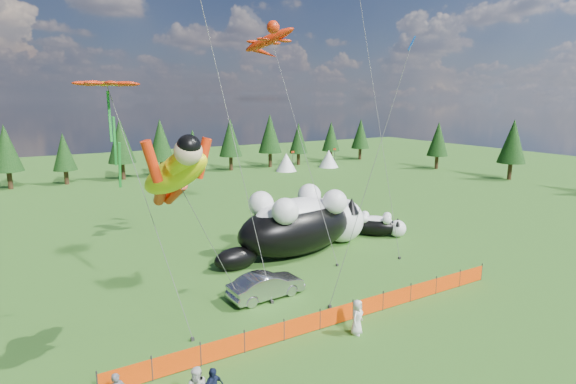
% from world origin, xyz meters
% --- Properties ---
extents(ground, '(160.00, 160.00, 0.00)m').
position_xyz_m(ground, '(0.00, 0.00, 0.00)').
color(ground, '#173D0B').
rests_on(ground, ground).
extents(safety_fence, '(22.06, 0.06, 1.10)m').
position_xyz_m(safety_fence, '(0.00, -3.00, 0.50)').
color(safety_fence, '#262626').
rests_on(safety_fence, ground).
extents(tree_line, '(90.00, 4.00, 8.00)m').
position_xyz_m(tree_line, '(0.00, 45.00, 4.00)').
color(tree_line, black).
rests_on(tree_line, ground).
extents(festival_tents, '(50.00, 3.20, 2.80)m').
position_xyz_m(festival_tents, '(11.00, 40.00, 1.40)').
color(festival_tents, white).
rests_on(festival_tents, ground).
extents(cat_large, '(12.81, 5.75, 4.63)m').
position_xyz_m(cat_large, '(4.32, 7.03, 2.20)').
color(cat_large, black).
rests_on(cat_large, ground).
extents(cat_small, '(4.18, 4.03, 1.87)m').
position_xyz_m(cat_small, '(11.71, 7.32, 0.89)').
color(cat_small, black).
rests_on(cat_small, ground).
extents(car, '(4.50, 1.88, 1.45)m').
position_xyz_m(car, '(-1.58, 1.49, 0.72)').
color(car, '#ABACB0').
rests_on(car, ground).
extents(spectator_e, '(0.99, 0.88, 1.71)m').
position_xyz_m(spectator_e, '(0.30, -4.20, 0.85)').
color(spectator_e, silver).
rests_on(spectator_e, ground).
extents(superhero_kite, '(7.03, 6.27, 10.72)m').
position_xyz_m(superhero_kite, '(-7.34, -1.75, 8.00)').
color(superhero_kite, yellow).
rests_on(superhero_kite, ground).
extents(gecko_kite, '(6.32, 13.04, 18.04)m').
position_xyz_m(gecko_kite, '(4.83, 12.92, 15.46)').
color(gecko_kite, red).
rests_on(gecko_kite, ground).
extents(flower_kite, '(4.02, 4.76, 12.11)m').
position_xyz_m(flower_kite, '(-9.01, 2.22, 11.45)').
color(flower_kite, red).
rests_on(flower_kite, ground).
extents(diamond_kite_b, '(2.64, 8.30, 20.74)m').
position_xyz_m(diamond_kite_b, '(11.24, 9.81, 18.23)').
color(diamond_kite_b, '#0C9094').
rests_on(diamond_kite_b, ground).
extents(diamond_kite_c, '(4.60, 1.35, 14.57)m').
position_xyz_m(diamond_kite_c, '(4.64, -2.19, 12.97)').
color(diamond_kite_c, '#0C45BF').
rests_on(diamond_kite_c, ground).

